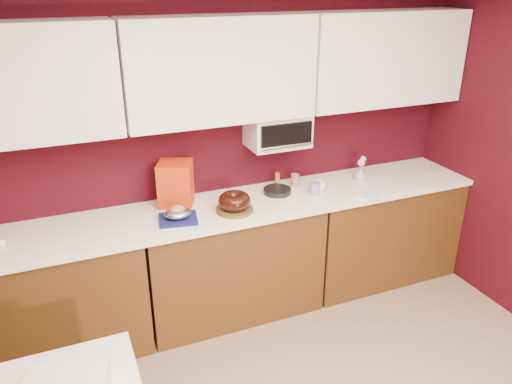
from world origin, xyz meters
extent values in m
cube|color=#37070E|center=(0.00, 2.25, 1.25)|extent=(4.00, 0.02, 2.50)
cube|color=#4B2C0F|center=(-1.33, 1.94, 0.43)|extent=(1.31, 0.58, 0.86)
cube|color=#4B2C0F|center=(0.00, 1.94, 0.43)|extent=(1.31, 0.58, 0.86)
cube|color=#4B2C0F|center=(1.33, 1.94, 0.43)|extent=(1.31, 0.58, 0.86)
cube|color=white|center=(0.00, 1.94, 0.88)|extent=(4.00, 0.62, 0.04)
cube|color=white|center=(-1.33, 2.08, 1.85)|extent=(1.31, 0.33, 0.70)
cube|color=white|center=(0.00, 2.08, 1.85)|extent=(1.31, 0.33, 0.70)
cube|color=white|center=(1.33, 2.08, 1.85)|extent=(1.31, 0.33, 0.70)
cube|color=white|center=(0.45, 2.10, 1.38)|extent=(0.45, 0.30, 0.25)
cube|color=black|center=(0.45, 1.94, 1.38)|extent=(0.40, 0.02, 0.18)
cylinder|color=silver|center=(0.45, 1.93, 1.30)|extent=(0.42, 0.02, 0.02)
cylinder|color=brown|center=(0.00, 1.84, 0.91)|extent=(0.30, 0.30, 0.02)
torus|color=black|center=(0.00, 1.84, 0.98)|extent=(0.30, 0.30, 0.09)
cube|color=#13194A|center=(-0.41, 1.85, 0.91)|extent=(0.29, 0.26, 0.02)
ellipsoid|color=silver|center=(-0.41, 1.85, 0.96)|extent=(0.20, 0.17, 0.07)
ellipsoid|color=#C37459|center=(-0.41, 1.85, 0.98)|extent=(0.12, 0.11, 0.07)
cube|color=#A8130B|center=(-0.35, 2.11, 1.06)|extent=(0.30, 0.29, 0.32)
cylinder|color=black|center=(0.42, 2.01, 0.92)|extent=(0.25, 0.25, 0.04)
imported|color=white|center=(0.74, 1.94, 0.95)|extent=(0.12, 0.12, 0.09)
cylinder|color=navy|center=(0.67, 1.88, 0.95)|extent=(0.09, 0.09, 0.10)
imported|color=#B3B6CB|center=(1.15, 2.00, 0.95)|extent=(0.09, 0.09, 0.11)
sphere|color=#FF93C0|center=(1.15, 2.00, 1.05)|extent=(0.06, 0.06, 0.06)
sphere|color=#8EAAE3|center=(1.18, 2.02, 1.07)|extent=(0.05, 0.05, 0.05)
cylinder|color=white|center=(1.03, 1.73, 0.91)|extent=(0.29, 0.29, 0.01)
cylinder|color=#955E1B|center=(0.48, 2.15, 0.96)|extent=(0.04, 0.04, 0.11)
cylinder|color=#926842|center=(0.60, 2.09, 0.95)|extent=(0.08, 0.08, 0.10)
ellipsoid|color=white|center=(-1.50, 1.92, 0.92)|extent=(0.06, 0.05, 0.04)
camera|label=1|loc=(-1.09, -1.16, 2.43)|focal=35.00mm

